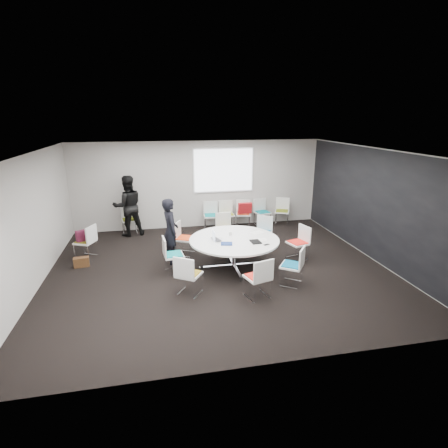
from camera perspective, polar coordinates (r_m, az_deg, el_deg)
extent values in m
cube|color=black|center=(8.56, -0.79, -7.40)|extent=(8.00, 7.00, 0.04)
cube|color=white|center=(7.81, -0.88, 11.89)|extent=(8.00, 7.00, 0.04)
cube|color=#AFAAA5|center=(11.46, -4.08, 6.42)|extent=(8.00, 0.04, 2.80)
cube|color=#AFAAA5|center=(4.86, 6.89, -9.17)|extent=(8.00, 0.04, 2.80)
cube|color=#AFAAA5|center=(8.36, -29.06, 0.12)|extent=(0.04, 7.00, 2.80)
cube|color=#AFAAA5|center=(9.62, 23.45, 2.91)|extent=(0.04, 7.00, 2.80)
cube|color=black|center=(9.61, 23.30, 2.91)|extent=(0.01, 6.94, 2.74)
cube|color=silver|center=(8.62, 1.63, -6.76)|extent=(0.90, 0.90, 0.08)
cylinder|color=silver|center=(8.50, 1.65, -4.76)|extent=(0.10, 0.10, 0.65)
cylinder|color=white|center=(8.37, 1.67, -2.57)|extent=(2.15, 2.15, 0.04)
cube|color=white|center=(11.45, -0.07, 8.74)|extent=(1.90, 0.03, 1.35)
cube|color=silver|center=(9.19, 11.83, -4.44)|extent=(0.52, 0.52, 0.42)
cube|color=white|center=(9.11, 11.92, -3.09)|extent=(0.55, 0.56, 0.04)
cube|color=red|center=(9.10, 11.93, -2.91)|extent=(0.48, 0.49, 0.03)
cube|color=white|center=(9.16, 13.03, -1.52)|extent=(0.16, 0.45, 0.42)
cube|color=silver|center=(9.83, 6.19, -2.70)|extent=(0.59, 0.59, 0.42)
cube|color=white|center=(9.75, 6.24, -1.43)|extent=(0.63, 0.63, 0.04)
cube|color=#095A85|center=(9.74, 6.24, -1.27)|extent=(0.55, 0.54, 0.03)
cube|color=white|center=(9.87, 6.68, 0.19)|extent=(0.39, 0.30, 0.42)
cube|color=silver|center=(10.07, 0.22, -2.10)|extent=(0.46, 0.46, 0.42)
cube|color=white|center=(9.99, 0.22, -0.86)|extent=(0.50, 0.48, 0.04)
cube|color=brown|center=(9.98, 0.22, -0.70)|extent=(0.44, 0.42, 0.03)
cube|color=white|center=(10.11, -0.14, 0.73)|extent=(0.46, 0.08, 0.42)
cube|color=silver|center=(9.36, -6.32, -3.74)|extent=(0.56, 0.56, 0.42)
cube|color=white|center=(9.28, -6.37, -2.42)|extent=(0.59, 0.60, 0.04)
cube|color=#DD4215|center=(9.27, -6.37, -2.24)|extent=(0.51, 0.52, 0.03)
cube|color=white|center=(9.28, -7.63, -0.97)|extent=(0.23, 0.43, 0.42)
cube|color=silver|center=(8.34, -8.13, -6.55)|extent=(0.46, 0.46, 0.42)
cube|color=white|center=(8.25, -8.19, -5.09)|extent=(0.48, 0.50, 0.04)
cube|color=#0B8385|center=(8.23, -8.20, -4.89)|extent=(0.42, 0.44, 0.03)
cube|color=white|center=(8.14, -9.72, -3.73)|extent=(0.08, 0.46, 0.42)
cube|color=silver|center=(7.36, -5.71, -9.83)|extent=(0.58, 0.58, 0.42)
cube|color=white|center=(7.26, -5.76, -8.21)|extent=(0.63, 0.62, 0.04)
cube|color=olive|center=(7.25, -5.77, -8.00)|extent=(0.54, 0.54, 0.03)
cube|color=white|center=(7.00, -6.61, -7.19)|extent=(0.41, 0.28, 0.42)
cube|color=silver|center=(7.24, 5.43, -10.31)|extent=(0.52, 0.52, 0.42)
cube|color=white|center=(7.14, 5.48, -8.67)|extent=(0.57, 0.55, 0.04)
cube|color=red|center=(7.12, 5.49, -8.45)|extent=(0.49, 0.48, 0.03)
cube|color=white|center=(6.88, 6.50, -7.61)|extent=(0.45, 0.17, 0.42)
cube|color=silver|center=(7.85, 10.89, -8.25)|extent=(0.59, 0.59, 0.42)
cube|color=white|center=(7.76, 10.99, -6.72)|extent=(0.63, 0.63, 0.04)
cube|color=#07567A|center=(7.75, 11.00, -6.52)|extent=(0.54, 0.55, 0.03)
cube|color=white|center=(7.63, 12.62, -5.37)|extent=(0.30, 0.39, 0.42)
cube|color=silver|center=(11.39, -2.11, 0.21)|extent=(0.45, 0.45, 0.42)
cube|color=white|center=(11.32, -2.12, 1.32)|extent=(0.50, 0.48, 0.04)
cube|color=#0B7C80|center=(11.31, -2.12, 1.47)|extent=(0.43, 0.41, 0.03)
cube|color=white|center=(11.46, -2.21, 2.72)|extent=(0.46, 0.08, 0.42)
cube|color=silver|center=(11.49, 0.47, 0.39)|extent=(0.42, 0.42, 0.42)
cube|color=white|center=(11.43, 0.47, 1.49)|extent=(0.46, 0.44, 0.04)
cube|color=olive|center=(11.42, 0.47, 1.64)|extent=(0.40, 0.38, 0.03)
cube|color=white|center=(11.57, 0.27, 2.87)|extent=(0.46, 0.04, 0.42)
cube|color=silver|center=(11.60, 3.14, 0.52)|extent=(0.50, 0.50, 0.42)
cube|color=white|center=(11.54, 3.16, 1.62)|extent=(0.55, 0.53, 0.04)
cube|color=red|center=(11.53, 3.16, 1.76)|extent=(0.47, 0.46, 0.03)
cube|color=white|center=(11.68, 3.15, 2.98)|extent=(0.46, 0.14, 0.42)
cube|color=silver|center=(11.82, 6.26, 0.77)|extent=(0.50, 0.50, 0.42)
cube|color=white|center=(11.76, 6.30, 1.84)|extent=(0.54, 0.53, 0.04)
cube|color=#08707C|center=(11.75, 6.30, 1.98)|extent=(0.47, 0.46, 0.03)
cube|color=white|center=(11.88, 5.83, 3.16)|extent=(0.46, 0.13, 0.42)
cube|color=silver|center=(12.04, 9.39, 0.95)|extent=(0.55, 0.55, 0.42)
cube|color=white|center=(11.98, 9.45, 2.00)|extent=(0.60, 0.59, 0.04)
cube|color=olive|center=(11.97, 9.45, 2.14)|extent=(0.52, 0.51, 0.03)
cube|color=white|center=(12.13, 9.56, 3.31)|extent=(0.44, 0.22, 0.42)
cube|color=silver|center=(9.77, -21.58, -3.99)|extent=(0.55, 0.55, 0.42)
cube|color=white|center=(9.70, -21.73, -2.72)|extent=(0.59, 0.60, 0.04)
cube|color=brown|center=(9.69, -21.75, -2.55)|extent=(0.51, 0.52, 0.03)
cube|color=white|center=(9.51, -20.84, -1.53)|extent=(0.22, 0.44, 0.42)
cube|color=silver|center=(11.33, -15.08, -0.48)|extent=(0.49, 0.49, 0.42)
cube|color=white|center=(11.26, -15.17, 0.63)|extent=(0.53, 0.52, 0.04)
cube|color=#646E16|center=(11.26, -15.18, 0.78)|extent=(0.46, 0.45, 0.03)
cube|color=white|center=(11.40, -15.39, 2.02)|extent=(0.46, 0.12, 0.42)
imported|color=black|center=(8.72, -8.74, -1.15)|extent=(0.49, 0.66, 1.65)
imported|color=black|center=(10.99, -15.41, 2.86)|extent=(1.05, 0.90, 1.86)
imported|color=#333338|center=(8.30, -0.98, -2.50)|extent=(0.31, 0.39, 0.03)
cube|color=silver|center=(8.21, -1.72, -1.88)|extent=(0.02, 0.30, 0.22)
cube|color=black|center=(8.18, 5.18, -2.90)|extent=(0.24, 0.31, 0.02)
cube|color=navy|center=(8.02, 0.44, -3.23)|extent=(0.30, 0.25, 0.03)
cube|color=white|center=(8.85, 5.39, -1.38)|extent=(0.35, 0.29, 0.00)
cube|color=white|center=(8.35, 5.96, -2.56)|extent=(0.31, 0.23, 0.00)
cylinder|color=white|center=(8.59, 1.03, -1.58)|extent=(0.08, 0.08, 0.09)
cube|color=black|center=(8.04, 6.96, -3.36)|extent=(0.16, 0.12, 0.01)
cube|color=#56172E|center=(9.64, -21.85, -1.71)|extent=(0.42, 0.32, 0.28)
cube|color=#4B2E18|center=(9.29, -22.25, -5.78)|extent=(0.38, 0.21, 0.24)
cube|color=#A31419|center=(11.27, 3.45, 2.61)|extent=(0.44, 0.17, 0.36)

